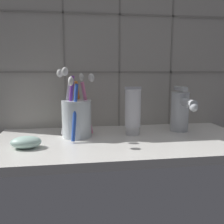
{
  "coord_description": "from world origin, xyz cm",
  "views": [
    {
      "loc": [
        -11.8,
        -61.26,
        19.83
      ],
      "look_at": [
        -2.6,
        1.64,
        8.83
      ],
      "focal_mm": 40.0,
      "sensor_mm": 36.0,
      "label": 1
    }
  ],
  "objects_px": {
    "toothpaste_tube": "(133,111)",
    "soap_bar": "(26,142)",
    "toothbrush_cup": "(76,116)",
    "sink_faucet": "(181,110)"
  },
  "relations": [
    {
      "from": "soap_bar",
      "to": "toothpaste_tube",
      "type": "bearing_deg",
      "value": 17.26
    },
    {
      "from": "toothbrush_cup",
      "to": "soap_bar",
      "type": "bearing_deg",
      "value": -144.06
    },
    {
      "from": "toothpaste_tube",
      "to": "soap_bar",
      "type": "relative_size",
      "value": 1.9
    },
    {
      "from": "toothbrush_cup",
      "to": "toothpaste_tube",
      "type": "height_order",
      "value": "toothbrush_cup"
    },
    {
      "from": "toothbrush_cup",
      "to": "sink_faucet",
      "type": "relative_size",
      "value": 1.43
    },
    {
      "from": "toothbrush_cup",
      "to": "sink_faucet",
      "type": "bearing_deg",
      "value": 2.77
    },
    {
      "from": "toothbrush_cup",
      "to": "soap_bar",
      "type": "relative_size",
      "value": 2.65
    },
    {
      "from": "sink_faucet",
      "to": "toothbrush_cup",
      "type": "bearing_deg",
      "value": -88.6
    },
    {
      "from": "toothpaste_tube",
      "to": "soap_bar",
      "type": "height_order",
      "value": "toothpaste_tube"
    },
    {
      "from": "toothpaste_tube",
      "to": "sink_faucet",
      "type": "distance_m",
      "value": 0.15
    }
  ]
}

